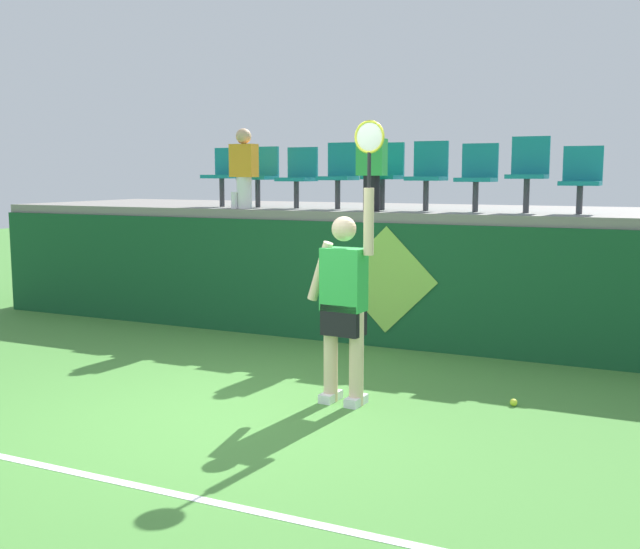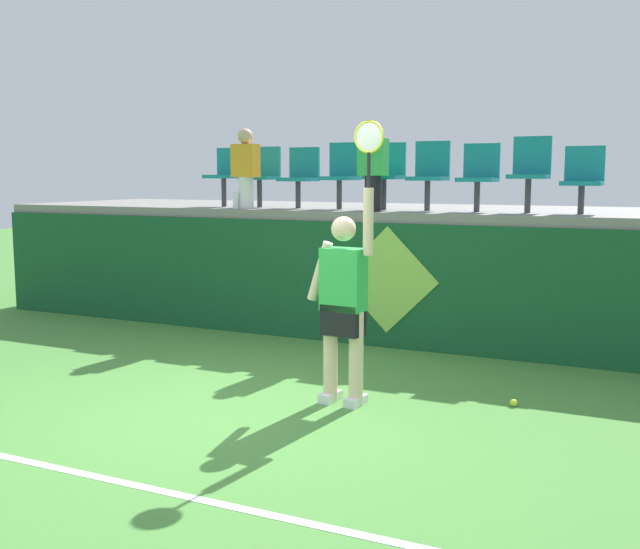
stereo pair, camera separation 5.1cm
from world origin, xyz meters
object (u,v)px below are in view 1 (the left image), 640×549
water_bottle (234,200)px  stadium_chair_8 (581,177)px  stadium_chair_2 (299,174)px  stadium_chair_7 (528,170)px  tennis_player (344,300)px  spectator_1 (372,164)px  stadium_chair_4 (384,172)px  stadium_chair_5 (428,172)px  tennis_ball (514,402)px  stadium_chair_3 (340,172)px  stadium_chair_1 (260,173)px  stadium_chair_6 (478,174)px  stadium_chair_0 (224,173)px  spectator_0 (244,167)px

water_bottle → stadium_chair_8: 4.33m
stadium_chair_2 → stadium_chair_7: size_ratio=0.91×
tennis_player → spectator_1: size_ratio=2.31×
water_bottle → stadium_chair_4: (1.90, 0.55, 0.37)m
spectator_1 → stadium_chair_5: bearing=38.1°
stadium_chair_7 → spectator_1: 1.85m
tennis_ball → spectator_1: 3.66m
stadium_chair_3 → stadium_chair_5: size_ratio=1.00×
stadium_chair_2 → tennis_player: bearing=-56.9°
stadium_chair_1 → stadium_chair_6: size_ratio=1.01×
stadium_chair_4 → spectator_1: bearing=-90.0°
stadium_chair_6 → stadium_chair_8: bearing=-0.0°
stadium_chair_4 → stadium_chair_8: stadium_chair_4 is taller
stadium_chair_0 → stadium_chair_3: (1.77, 0.01, 0.00)m
stadium_chair_6 → tennis_ball: bearing=-68.5°
stadium_chair_6 → stadium_chair_5: bearing=179.8°
spectator_0 → tennis_ball: bearing=-27.1°
tennis_ball → stadium_chair_5: (-1.59, 2.47, 2.05)m
stadium_chair_0 → stadium_chair_2: stadium_chair_0 is taller
stadium_chair_1 → stadium_chair_2: (0.59, 0.00, -0.02)m
stadium_chair_4 → stadium_chair_8: bearing=-0.0°
stadium_chair_1 → spectator_1: 1.87m
stadium_chair_8 → tennis_player: bearing=-118.2°
stadium_chair_6 → spectator_0: (-3.00, -0.43, 0.09)m
stadium_chair_3 → stadium_chair_5: bearing=-0.0°
stadium_chair_2 → spectator_0: size_ratio=0.77×
tennis_player → spectator_1: bearing=106.4°
stadium_chair_0 → stadium_chair_2: bearing=0.2°
spectator_0 → stadium_chair_3: bearing=20.1°
tennis_ball → spectator_0: (-3.98, 2.03, 2.12)m
stadium_chair_8 → tennis_ball: bearing=-95.0°
stadium_chair_7 → stadium_chair_8: (0.59, -0.00, -0.08)m
spectator_0 → stadium_chair_8: bearing=5.9°
tennis_player → tennis_ball: size_ratio=38.00×
tennis_ball → water_bottle: water_bottle is taller
stadium_chair_1 → spectator_0: (0.00, -0.43, 0.08)m
spectator_1 → stadium_chair_8: bearing=10.6°
stadium_chair_1 → stadium_chair_3: bearing=0.2°
stadium_chair_1 → tennis_ball: bearing=-31.8°
stadium_chair_2 → stadium_chair_5: 1.79m
stadium_chair_8 → spectator_1: (-2.38, -0.45, 0.15)m
tennis_player → stadium_chair_1: (-2.57, 3.03, 1.12)m
stadium_chair_2 → stadium_chair_4: (1.22, 0.00, 0.03)m
stadium_chair_0 → spectator_1: spectator_1 is taller
stadium_chair_8 → spectator_0: 4.22m
stadium_chair_1 → stadium_chair_7: size_ratio=0.93×
water_bottle → stadium_chair_1: stadium_chair_1 is taller
tennis_player → spectator_0: size_ratio=2.40×
water_bottle → spectator_1: spectator_1 is taller
tennis_player → water_bottle: tennis_player is taller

